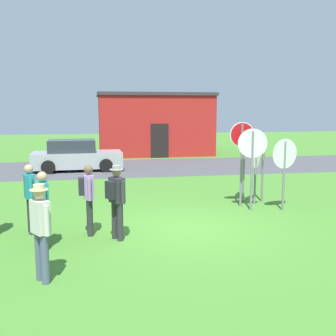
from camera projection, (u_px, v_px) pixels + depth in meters
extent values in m
plane|color=#47842D|center=(184.00, 228.00, 10.19)|extent=(80.00, 80.00, 0.00)
cube|color=#4C4C51|center=(138.00, 167.00, 20.84)|extent=(60.00, 6.40, 0.01)
cube|color=#B2231E|center=(153.00, 125.00, 27.23)|extent=(7.25, 5.35, 3.82)
cube|color=#383333|center=(153.00, 95.00, 26.94)|extent=(7.45, 5.55, 0.20)
cube|color=black|center=(160.00, 141.00, 24.73)|extent=(1.10, 0.08, 2.10)
cube|color=#A5A8AD|center=(77.00, 160.00, 19.78)|extent=(4.36, 1.96, 0.76)
cube|color=#2D333D|center=(72.00, 146.00, 19.63)|extent=(2.29, 1.61, 0.60)
cylinder|color=black|center=(104.00, 161.00, 20.97)|extent=(0.65, 0.24, 0.64)
cylinder|color=black|center=(106.00, 165.00, 19.23)|extent=(0.65, 0.24, 0.64)
cylinder|color=black|center=(51.00, 162.00, 20.40)|extent=(0.65, 0.24, 0.64)
cylinder|color=black|center=(48.00, 167.00, 18.66)|extent=(0.65, 0.24, 0.64)
cylinder|color=slate|center=(241.00, 166.00, 12.36)|extent=(0.08, 0.08, 2.54)
cylinder|color=white|center=(242.00, 135.00, 12.22)|extent=(0.76, 0.09, 0.76)
cylinder|color=red|center=(242.00, 135.00, 12.21)|extent=(0.70, 0.09, 0.70)
cylinder|color=slate|center=(244.00, 167.00, 13.07)|extent=(0.10, 0.10, 2.23)
cylinder|color=white|center=(244.00, 143.00, 12.95)|extent=(0.45, 0.63, 0.76)
cylinder|color=red|center=(244.00, 143.00, 12.96)|extent=(0.42, 0.58, 0.70)
cylinder|color=slate|center=(255.00, 174.00, 12.67)|extent=(0.10, 0.10, 1.95)
cylinder|color=white|center=(256.00, 154.00, 12.58)|extent=(0.61, 0.65, 0.88)
cylinder|color=red|center=(255.00, 154.00, 12.59)|extent=(0.57, 0.60, 0.81)
cylinder|color=slate|center=(284.00, 176.00, 11.89)|extent=(0.09, 0.09, 2.06)
cylinder|color=white|center=(285.00, 154.00, 11.79)|extent=(0.86, 0.23, 0.88)
cylinder|color=red|center=(285.00, 154.00, 11.80)|extent=(0.79, 0.22, 0.82)
cylinder|color=slate|center=(252.00, 171.00, 11.85)|extent=(0.08, 0.08, 2.36)
cylinder|color=white|center=(253.00, 143.00, 11.73)|extent=(0.84, 0.18, 0.86)
cylinder|color=red|center=(253.00, 143.00, 11.74)|extent=(0.78, 0.17, 0.79)
cylinder|color=slate|center=(263.00, 171.00, 12.99)|extent=(0.09, 0.09, 2.01)
cylinder|color=white|center=(263.00, 149.00, 12.89)|extent=(0.22, 0.67, 0.69)
cylinder|color=red|center=(264.00, 149.00, 12.89)|extent=(0.21, 0.62, 0.64)
cylinder|color=#2D2D33|center=(115.00, 220.00, 9.35)|extent=(0.14, 0.14, 0.88)
cylinder|color=#2D2D33|center=(120.00, 222.00, 9.19)|extent=(0.14, 0.14, 0.88)
cube|color=#333338|center=(117.00, 190.00, 9.16)|extent=(0.38, 0.42, 0.58)
cylinder|color=#333338|center=(111.00, 189.00, 9.34)|extent=(0.09, 0.09, 0.52)
cylinder|color=#333338|center=(123.00, 192.00, 8.99)|extent=(0.09, 0.09, 0.52)
sphere|color=#9E7051|center=(116.00, 172.00, 9.10)|extent=(0.21, 0.21, 0.21)
cylinder|color=gray|center=(116.00, 169.00, 9.09)|extent=(0.31, 0.31, 0.02)
cylinder|color=gray|center=(116.00, 167.00, 9.08)|extent=(0.19, 0.19, 0.09)
cube|color=#232328|center=(111.00, 190.00, 9.04)|extent=(0.26, 0.29, 0.40)
cylinder|color=#4C5670|center=(39.00, 256.00, 7.07)|extent=(0.14, 0.14, 0.88)
cylinder|color=#4C5670|center=(45.00, 259.00, 6.91)|extent=(0.14, 0.14, 0.88)
cube|color=beige|center=(40.00, 217.00, 6.88)|extent=(0.38, 0.42, 0.58)
cylinder|color=beige|center=(34.00, 215.00, 7.06)|extent=(0.09, 0.09, 0.52)
cylinder|color=beige|center=(47.00, 221.00, 6.71)|extent=(0.09, 0.09, 0.52)
sphere|color=tan|center=(39.00, 193.00, 6.82)|extent=(0.21, 0.21, 0.21)
cylinder|color=beige|center=(39.00, 190.00, 6.81)|extent=(0.32, 0.32, 0.02)
cylinder|color=beige|center=(39.00, 187.00, 6.81)|extent=(0.19, 0.19, 0.09)
cylinder|color=#2D2D33|center=(44.00, 227.00, 8.77)|extent=(0.14, 0.14, 0.88)
cylinder|color=#2D2D33|center=(45.00, 230.00, 8.57)|extent=(0.14, 0.14, 0.88)
cube|color=teal|center=(43.00, 196.00, 8.57)|extent=(0.29, 0.40, 0.58)
cylinder|color=teal|center=(42.00, 194.00, 8.79)|extent=(0.09, 0.09, 0.52)
cylinder|color=teal|center=(44.00, 199.00, 8.35)|extent=(0.09, 0.09, 0.52)
sphere|color=tan|center=(42.00, 176.00, 8.51)|extent=(0.21, 0.21, 0.21)
cylinder|color=#2D2D33|center=(30.00, 214.00, 9.85)|extent=(0.14, 0.14, 0.88)
cylinder|color=#2D2D33|center=(32.00, 217.00, 9.65)|extent=(0.14, 0.14, 0.88)
cube|color=teal|center=(29.00, 186.00, 9.64)|extent=(0.31, 0.41, 0.58)
cylinder|color=teal|center=(28.00, 185.00, 9.86)|extent=(0.09, 0.09, 0.52)
cylinder|color=teal|center=(31.00, 188.00, 9.43)|extent=(0.09, 0.09, 0.52)
sphere|color=tan|center=(29.00, 169.00, 9.58)|extent=(0.21, 0.21, 0.21)
cylinder|color=#2D2D33|center=(90.00, 216.00, 9.73)|extent=(0.14, 0.14, 0.88)
cylinder|color=#2D2D33|center=(90.00, 218.00, 9.52)|extent=(0.14, 0.14, 0.88)
cube|color=#9E7AB2|center=(89.00, 187.00, 9.52)|extent=(0.24, 0.37, 0.58)
cylinder|color=#9E7AB2|center=(88.00, 186.00, 9.75)|extent=(0.09, 0.09, 0.52)
cylinder|color=#9E7AB2|center=(90.00, 190.00, 9.29)|extent=(0.09, 0.09, 0.52)
sphere|color=brown|center=(88.00, 170.00, 9.46)|extent=(0.21, 0.21, 0.21)
cube|color=#232328|center=(82.00, 186.00, 9.48)|extent=(0.16, 0.27, 0.40)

